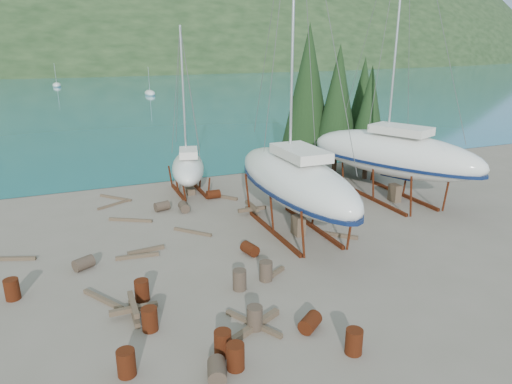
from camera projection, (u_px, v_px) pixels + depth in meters
name	position (u px, v px, depth m)	size (l,w,h in m)	color
ground	(241.00, 265.00, 21.34)	(600.00, 600.00, 0.00)	#696053
bay_water	(70.00, 62.00, 298.31)	(700.00, 700.00, 0.00)	#176277
far_hill	(70.00, 62.00, 302.71)	(800.00, 360.00, 110.00)	black
far_house_center	(23.00, 64.00, 180.19)	(6.60, 5.60, 5.60)	beige
far_house_right	(151.00, 63.00, 198.49)	(6.60, 5.60, 5.60)	beige
cypress_near_right	(338.00, 101.00, 34.70)	(3.60, 3.60, 10.00)	black
cypress_mid_right	(369.00, 115.00, 33.75)	(3.06, 3.06, 8.50)	black
cypress_back_left	(308.00, 88.00, 35.64)	(4.14, 4.14, 11.50)	black
cypress_far_right	(362.00, 105.00, 36.85)	(3.24, 3.24, 9.00)	black
moored_boat_mid	(150.00, 93.00, 95.22)	(2.00, 5.00, 6.05)	silver
moored_boat_far	(57.00, 85.00, 115.01)	(2.00, 5.00, 6.05)	silver
large_sailboat_near	(295.00, 179.00, 24.35)	(3.48, 11.73, 18.45)	silver
large_sailboat_far	(393.00, 153.00, 29.67)	(7.94, 12.45, 19.03)	silver
small_sailboat_shore	(188.00, 167.00, 31.31)	(3.80, 7.22, 11.04)	silver
worker	(312.00, 202.00, 27.34)	(0.60, 0.39, 1.64)	navy
drum_0	(126.00, 363.00, 14.05)	(0.58, 0.58, 0.88)	#5D1B0F
drum_1	(217.00, 371.00, 13.94)	(0.58, 0.58, 0.88)	#2D2823
drum_3	(236.00, 357.00, 14.34)	(0.58, 0.58, 0.88)	#5D1B0F
drum_4	(213.00, 194.00, 30.54)	(0.58, 0.58, 0.88)	#5D1B0F
drum_5	(240.00, 280.00, 19.05)	(0.58, 0.58, 0.88)	#2D2823
drum_6	(250.00, 249.00, 22.30)	(0.58, 0.58, 0.88)	#5D1B0F
drum_7	(354.00, 342.00, 15.07)	(0.58, 0.58, 0.88)	#5D1B0F
drum_8	(12.00, 289.00, 18.31)	(0.58, 0.58, 0.88)	#5D1B0F
drum_9	(162.00, 206.00, 28.27)	(0.58, 0.58, 0.88)	#2D2823
drum_10	(223.00, 343.00, 14.99)	(0.58, 0.58, 0.88)	#5D1B0F
drum_11	(184.00, 207.00, 28.13)	(0.58, 0.58, 0.88)	#2D2823
drum_12	(310.00, 323.00, 16.36)	(0.58, 0.58, 0.88)	#5D1B0F
drum_13	(150.00, 319.00, 16.30)	(0.58, 0.58, 0.88)	#5D1B0F
drum_14	(142.00, 290.00, 18.23)	(0.58, 0.58, 0.88)	#5D1B0F
drum_15	(84.00, 263.00, 20.83)	(0.58, 0.58, 0.88)	#2D2823
drum_16	(255.00, 318.00, 16.39)	(0.58, 0.58, 0.88)	#2D2823
drum_17	(266.00, 271.00, 19.80)	(0.58, 0.58, 0.88)	#2D2823
timber_0	(114.00, 204.00, 29.26)	(0.14, 2.35, 0.14)	brown
timber_1	(340.00, 235.00, 24.41)	(0.19, 1.92, 0.19)	brown
timber_4	(137.00, 256.00, 22.01)	(0.17, 2.04, 0.17)	brown
timber_5	(253.00, 324.00, 16.66)	(0.16, 2.54, 0.16)	brown
timber_6	(225.00, 197.00, 30.62)	(0.19, 1.89, 0.19)	brown
timber_7	(273.00, 274.00, 20.25)	(0.17, 1.54, 0.17)	brown
timber_8	(146.00, 250.00, 22.62)	(0.19, 1.82, 0.19)	brown
timber_9	(116.00, 198.00, 30.52)	(0.15, 2.61, 0.15)	brown
timber_10	(130.00, 220.00, 26.60)	(0.16, 2.61, 0.16)	brown
timber_11	(193.00, 232.00, 24.91)	(0.15, 2.36, 0.15)	brown
timber_12	(103.00, 300.00, 18.24)	(0.17, 2.36, 0.17)	brown
timber_16	(256.00, 325.00, 16.49)	(0.23, 2.47, 0.23)	brown
timber_17	(12.00, 259.00, 21.76)	(0.16, 2.28, 0.16)	brown
timber_pile_fore	(134.00, 309.00, 17.20)	(1.80, 1.80, 0.60)	brown
timber_pile_aft	(252.00, 209.00, 27.74)	(1.80, 1.80, 0.60)	brown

